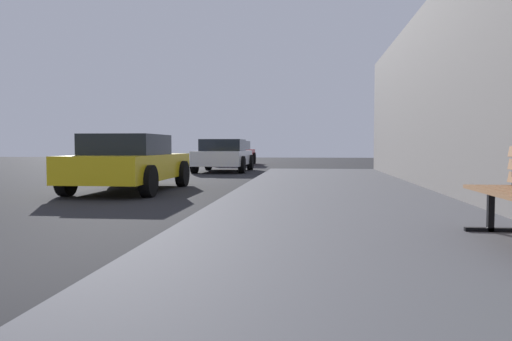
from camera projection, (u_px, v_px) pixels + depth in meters
The scene contains 4 objects.
sidewalk at pixel (402, 312), 2.81m from camera, with size 4.00×32.00×0.15m, color #5B5B60.
car_yellow at pixel (130, 162), 11.15m from camera, with size 1.94×4.10×1.27m.
car_white at pixel (224, 155), 19.58m from camera, with size 2.01×4.02×1.27m.
car_red at pixel (234, 153), 26.60m from camera, with size 1.96×4.54×1.27m.
Camera 1 is at (3.47, -2.84, 1.02)m, focal length 34.78 mm.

